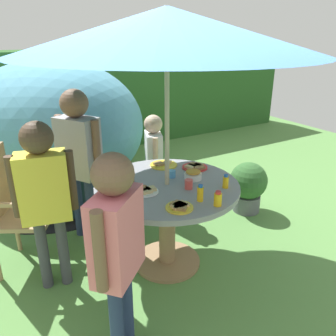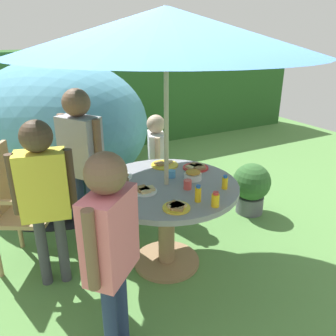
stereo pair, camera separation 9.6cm
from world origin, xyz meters
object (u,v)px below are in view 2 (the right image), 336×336
patio_umbrella (166,31)px  plate_back_edge (145,190)px  dome_tent (60,127)px  garden_table (166,204)px  wooden_chair (14,202)px  potted_plant (251,186)px  plate_center_front (196,167)px  juice_bottle_far_left (215,200)px  child_in_white_shirt (156,153)px  child_in_grey_shirt (81,147)px  child_in_pink_shirt (110,235)px  juice_bottle_far_right (225,182)px  child_in_yellow_shirt (43,185)px  cup_near (172,174)px  plate_center_back (176,207)px  plate_near_left (121,176)px  juice_bottle_mid_left (106,191)px  snack_bowl (193,175)px  juice_bottle_mid_right (198,194)px  cup_far (188,184)px  plate_near_right (164,165)px

patio_umbrella → plate_back_edge: (-0.21, -0.05, -1.12)m
dome_tent → plate_back_edge: dome_tent is taller
garden_table → wooden_chair: bearing=150.3°
patio_umbrella → plate_back_edge: 1.15m
potted_plant → plate_center_front: bearing=-167.6°
patio_umbrella → juice_bottle_far_left: bearing=-76.4°
potted_plant → child_in_white_shirt: size_ratio=0.51×
wooden_chair → child_in_grey_shirt: child_in_grey_shirt is taller
wooden_chair → plate_back_edge: 1.12m
child_in_grey_shirt → plate_center_front: bearing=23.7°
child_in_pink_shirt → juice_bottle_far_right: (1.05, 0.34, -0.04)m
child_in_yellow_shirt → cup_near: 1.01m
plate_center_back → plate_near_left: size_ratio=1.06×
juice_bottle_mid_left → juice_bottle_far_right: bearing=-18.4°
snack_bowl → cup_near: size_ratio=2.27×
juice_bottle_far_right → juice_bottle_mid_right: bearing=-164.8°
potted_plant → snack_bowl: (-1.01, -0.38, 0.48)m
cup_far → cup_near: bearing=89.4°
juice_bottle_mid_right → cup_far: juice_bottle_mid_right is taller
patio_umbrella → wooden_chair: size_ratio=2.06×
garden_table → child_in_yellow_shirt: bearing=166.6°
plate_near_left → cup_near: (0.38, -0.20, 0.02)m
dome_tent → plate_center_back: bearing=-72.4°
snack_bowl → dome_tent: bearing=107.4°
juice_bottle_far_left → cup_near: size_ratio=1.74×
garden_table → child_in_white_shirt: 0.91m
snack_bowl → child_in_yellow_shirt: bearing=168.3°
child_in_grey_shirt → plate_near_right: 0.78m
plate_near_left → child_in_pink_shirt: bearing=-114.2°
wooden_chair → juice_bottle_mid_left: 0.89m
child_in_yellow_shirt → plate_near_left: size_ratio=7.35×
plate_near_left → dome_tent: bearing=94.2°
child_in_grey_shirt → plate_center_back: 1.22m
potted_plant → plate_back_edge: plate_back_edge is taller
juice_bottle_mid_right → patio_umbrella: bearing=98.5°
juice_bottle_far_right → cup_near: size_ratio=1.74×
patio_umbrella → juice_bottle_mid_right: patio_umbrella is taller
patio_umbrella → plate_back_edge: bearing=-166.7°
dome_tent → cup_near: (0.50, -1.90, -0.01)m
plate_near_right → plate_center_front: 0.29m
garden_table → plate_near_right: size_ratio=4.72×
child_in_grey_shirt → snack_bowl: size_ratio=9.98×
plate_center_front → juice_bottle_far_left: (-0.27, -0.66, 0.04)m
garden_table → child_in_white_shirt: bearing=68.5°
garden_table → dome_tent: size_ratio=0.45×
potted_plant → plate_near_left: 1.59m
garden_table → plate_near_right: bearing=64.4°
potted_plant → juice_bottle_mid_left: (-1.76, -0.36, 0.50)m
plate_center_front → child_in_grey_shirt: bearing=145.2°
plate_near_right → juice_bottle_mid_right: size_ratio=1.94×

